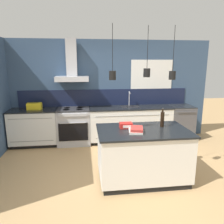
% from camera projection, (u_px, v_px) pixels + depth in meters
% --- Properties ---
extents(ground_plane, '(16.00, 16.00, 0.00)m').
position_uv_depth(ground_plane, '(116.00, 173.00, 4.10)').
color(ground_plane, tan).
rests_on(ground_plane, ground).
extents(wall_back, '(5.60, 2.40, 2.60)m').
position_uv_depth(wall_back, '(103.00, 89.00, 5.72)').
color(wall_back, '#354C6B').
rests_on(wall_back, ground_plane).
extents(counter_run_left, '(1.14, 0.64, 0.91)m').
position_uv_depth(counter_run_left, '(34.00, 127.00, 5.41)').
color(counter_run_left, black).
rests_on(counter_run_left, ground_plane).
extents(counter_run_sink, '(2.12, 0.64, 1.29)m').
position_uv_depth(counter_run_sink, '(130.00, 124.00, 5.71)').
color(counter_run_sink, black).
rests_on(counter_run_sink, ground_plane).
extents(oven_range, '(0.81, 0.66, 0.91)m').
position_uv_depth(oven_range, '(74.00, 126.00, 5.52)').
color(oven_range, '#B5B5BA').
rests_on(oven_range, ground_plane).
extents(dishwasher, '(0.62, 0.65, 0.91)m').
position_uv_depth(dishwasher, '(180.00, 122.00, 5.87)').
color(dishwasher, '#4C4C51').
rests_on(dishwasher, ground_plane).
extents(kitchen_island, '(1.56, 0.99, 0.91)m').
position_uv_depth(kitchen_island, '(142.00, 154.00, 3.82)').
color(kitchen_island, black).
rests_on(kitchen_island, ground_plane).
extents(bottle_on_island, '(0.07, 0.07, 0.34)m').
position_uv_depth(bottle_on_island, '(162.00, 119.00, 3.86)').
color(bottle_on_island, black).
rests_on(bottle_on_island, kitchen_island).
extents(book_stack, '(0.28, 0.36, 0.07)m').
position_uv_depth(book_stack, '(136.00, 130.00, 3.60)').
color(book_stack, silver).
rests_on(book_stack, kitchen_island).
extents(red_supply_box, '(0.22, 0.15, 0.09)m').
position_uv_depth(red_supply_box, '(126.00, 125.00, 3.81)').
color(red_supply_box, red).
rests_on(red_supply_box, kitchen_island).
extents(yellow_toolbox, '(0.34, 0.18, 0.19)m').
position_uv_depth(yellow_toolbox, '(34.00, 106.00, 5.29)').
color(yellow_toolbox, gold).
rests_on(yellow_toolbox, counter_run_left).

